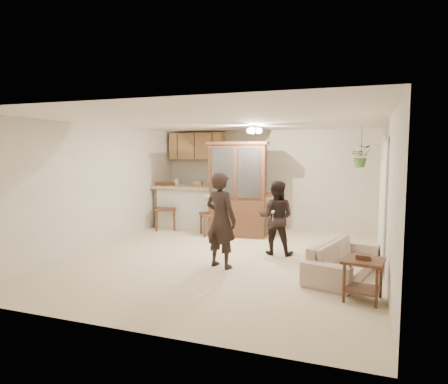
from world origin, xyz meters
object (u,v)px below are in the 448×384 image
(adult, at_px, (221,215))
(china_hutch, at_px, (238,190))
(chair_hutch_left, at_px, (211,222))
(child, at_px, (276,219))
(chair_hutch_right, at_px, (263,224))
(side_table, at_px, (363,279))
(chair_bar, at_px, (165,216))
(sofa, at_px, (344,253))

(adult, distance_m, china_hutch, 2.53)
(china_hutch, distance_m, chair_hutch_left, 0.99)
(child, relative_size, chair_hutch_right, 1.29)
(chair_hutch_left, bearing_deg, side_table, 12.53)
(chair_bar, distance_m, chair_hutch_left, 1.36)
(sofa, xyz_separation_m, child, (-1.30, 0.95, 0.31))
(adult, distance_m, chair_hutch_left, 2.70)
(side_table, height_order, chair_hutch_right, chair_hutch_right)
(chair_hutch_left, distance_m, chair_hutch_right, 1.22)
(child, bearing_deg, adult, 57.37)
(adult, distance_m, chair_hutch_right, 2.72)
(chair_hutch_left, bearing_deg, china_hutch, 63.95)
(child, relative_size, china_hutch, 0.62)
(adult, height_order, chair_hutch_left, adult)
(china_hutch, xyz_separation_m, chair_hutch_right, (0.56, 0.18, -0.78))
(chair_hutch_left, bearing_deg, child, 21.73)
(china_hutch, bearing_deg, chair_bar, 169.06)
(side_table, distance_m, chair_hutch_right, 4.09)
(chair_hutch_left, relative_size, chair_hutch_right, 1.06)
(china_hutch, distance_m, chair_hutch_right, 0.97)
(chair_bar, bearing_deg, china_hutch, -32.08)
(china_hutch, xyz_separation_m, chair_bar, (-1.96, 0.15, -0.74))
(child, relative_size, chair_bar, 1.13)
(side_table, distance_m, chair_hutch_left, 4.65)
(child, bearing_deg, chair_hutch_left, -36.09)
(sofa, distance_m, child, 1.64)
(china_hutch, xyz_separation_m, chair_hutch_left, (-0.63, -0.09, -0.76))
(adult, xyz_separation_m, chair_hutch_right, (0.06, 2.65, -0.61))
(sofa, relative_size, chair_hutch_left, 1.69)
(sofa, distance_m, side_table, 1.06)
(sofa, bearing_deg, adult, 110.74)
(china_hutch, relative_size, side_table, 3.55)
(child, bearing_deg, sofa, 141.61)
(sofa, height_order, chair_hutch_right, chair_hutch_right)
(sofa, bearing_deg, chair_bar, 75.84)
(adult, relative_size, chair_hutch_left, 1.62)
(chair_hutch_right, bearing_deg, sofa, 97.24)
(sofa, relative_size, chair_hutch_right, 1.79)
(child, distance_m, china_hutch, 1.80)
(adult, xyz_separation_m, china_hutch, (-0.49, 2.48, 0.17))
(child, relative_size, chair_hutch_left, 1.21)
(china_hutch, bearing_deg, chair_hutch_right, 10.96)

